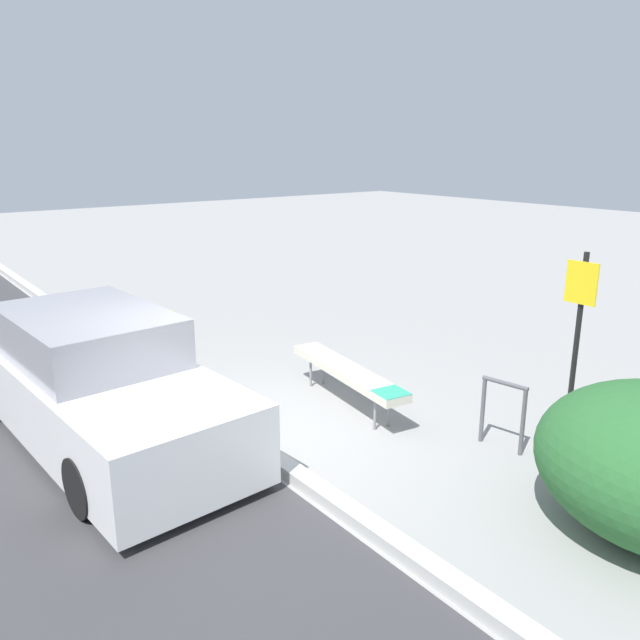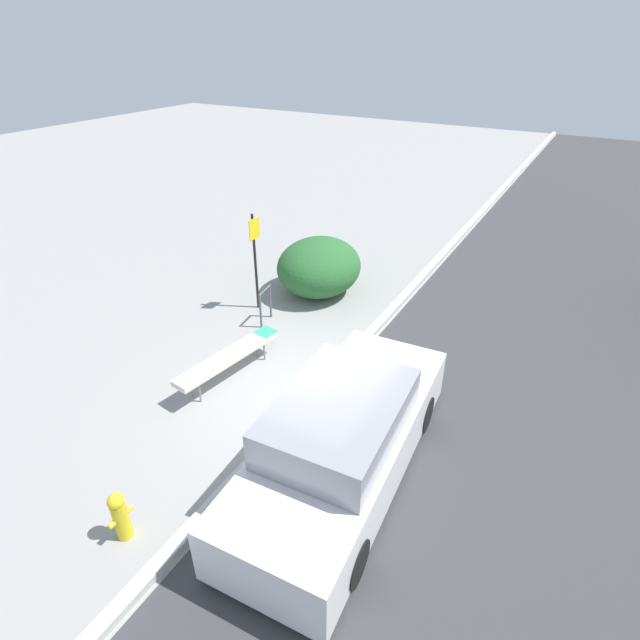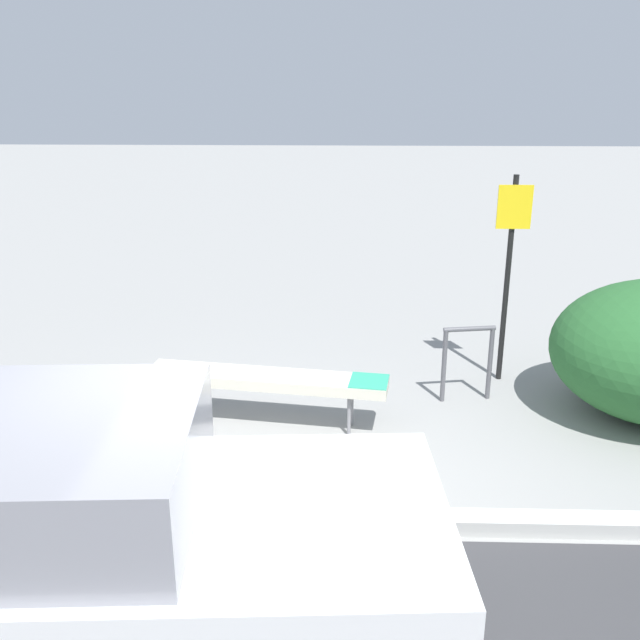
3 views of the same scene
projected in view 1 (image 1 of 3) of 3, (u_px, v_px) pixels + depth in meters
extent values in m
plane|color=gray|center=(243.00, 443.00, 7.37)|extent=(60.00, 60.00, 0.00)
cube|color=#B7B7B2|center=(243.00, 438.00, 7.35)|extent=(60.00, 0.20, 0.13)
cylinder|color=gray|center=(311.00, 372.00, 9.04)|extent=(0.04, 0.04, 0.42)
cylinder|color=gray|center=(375.00, 414.00, 7.65)|extent=(0.04, 0.04, 0.42)
cylinder|color=gray|center=(323.00, 370.00, 9.14)|extent=(0.04, 0.04, 0.42)
cylinder|color=gray|center=(389.00, 410.00, 7.75)|extent=(0.04, 0.04, 0.42)
cube|color=beige|center=(347.00, 371.00, 8.32)|extent=(2.39, 0.71, 0.11)
cube|color=teal|center=(391.00, 392.00, 7.47)|extent=(0.41, 0.42, 0.01)
cylinder|color=#515156|center=(483.00, 410.00, 7.30)|extent=(0.05, 0.05, 0.80)
cylinder|color=#515156|center=(523.00, 422.00, 6.97)|extent=(0.05, 0.05, 0.80)
cylinder|color=#515156|center=(505.00, 383.00, 7.03)|extent=(0.55, 0.14, 0.05)
cylinder|color=black|center=(575.00, 355.00, 6.90)|extent=(0.06, 0.06, 2.30)
cube|color=yellow|center=(581.00, 283.00, 6.66)|extent=(0.36, 0.02, 0.46)
cylinder|color=gold|center=(172.00, 337.00, 10.41)|extent=(0.20, 0.20, 0.60)
sphere|color=gold|center=(170.00, 317.00, 10.31)|extent=(0.22, 0.22, 0.22)
cylinder|color=gold|center=(168.00, 332.00, 10.50)|extent=(0.08, 0.07, 0.07)
cylinder|color=gold|center=(175.00, 336.00, 10.28)|extent=(0.08, 0.07, 0.07)
cylinder|color=black|center=(225.00, 437.00, 6.85)|extent=(0.61, 0.22, 0.60)
cylinder|color=black|center=(83.00, 486.00, 5.85)|extent=(0.61, 0.22, 0.60)
cylinder|color=black|center=(114.00, 367.00, 8.99)|extent=(0.61, 0.22, 0.60)
cube|color=white|center=(100.00, 396.00, 7.36)|extent=(4.85, 2.01, 0.85)
cube|color=gray|center=(88.00, 336.00, 7.31)|extent=(2.37, 1.68, 0.59)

